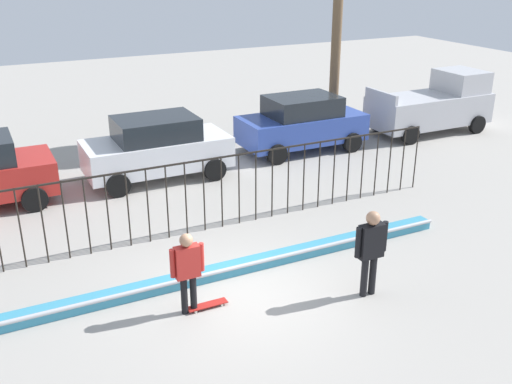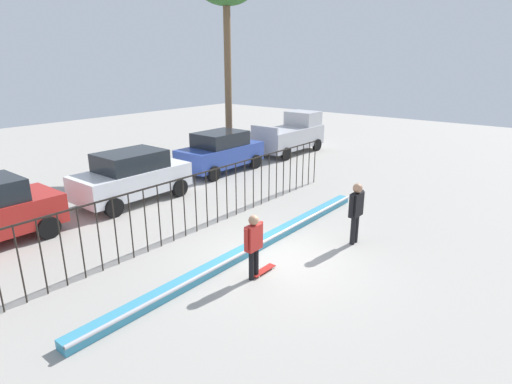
{
  "view_description": "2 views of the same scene",
  "coord_description": "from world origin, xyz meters",
  "px_view_note": "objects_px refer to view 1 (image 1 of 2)",
  "views": [
    {
      "loc": [
        -4.26,
        -9.32,
        6.38
      ],
      "look_at": [
        1.16,
        1.68,
        1.41
      ],
      "focal_mm": 41.52,
      "sensor_mm": 36.0,
      "label": 1
    },
    {
      "loc": [
        -8.15,
        -5.83,
        5.12
      ],
      "look_at": [
        0.91,
        1.47,
        1.4
      ],
      "focal_mm": 28.99,
      "sensor_mm": 36.0,
      "label": 2
    }
  ],
  "objects_px": {
    "parked_car_white": "(157,147)",
    "pickup_truck": "(434,105)",
    "skateboarder": "(187,266)",
    "skateboard": "(207,305)",
    "camera_operator": "(371,246)",
    "parked_car_blue": "(302,123)"
  },
  "relations": [
    {
      "from": "skateboard",
      "to": "parked_car_blue",
      "type": "distance_m",
      "value": 10.24
    },
    {
      "from": "skateboarder",
      "to": "pickup_truck",
      "type": "xyz_separation_m",
      "value": [
        12.66,
        7.54,
        0.05
      ]
    },
    {
      "from": "camera_operator",
      "to": "skateboarder",
      "type": "bearing_deg",
      "value": -1.34
    },
    {
      "from": "skateboarder",
      "to": "camera_operator",
      "type": "distance_m",
      "value": 3.57
    },
    {
      "from": "camera_operator",
      "to": "parked_car_blue",
      "type": "height_order",
      "value": "parked_car_blue"
    },
    {
      "from": "skateboarder",
      "to": "camera_operator",
      "type": "xyz_separation_m",
      "value": [
        3.42,
        -0.99,
        0.1
      ]
    },
    {
      "from": "camera_operator",
      "to": "pickup_truck",
      "type": "height_order",
      "value": "pickup_truck"
    },
    {
      "from": "skateboard",
      "to": "parked_car_blue",
      "type": "xyz_separation_m",
      "value": [
        6.62,
        7.75,
        0.91
      ]
    },
    {
      "from": "parked_car_white",
      "to": "parked_car_blue",
      "type": "height_order",
      "value": "same"
    },
    {
      "from": "parked_car_white",
      "to": "parked_car_blue",
      "type": "xyz_separation_m",
      "value": [
        5.29,
        0.45,
        0.0
      ]
    },
    {
      "from": "parked_car_white",
      "to": "pickup_truck",
      "type": "xyz_separation_m",
      "value": [
        10.96,
        0.26,
        0.06
      ]
    },
    {
      "from": "skateboarder",
      "to": "parked_car_blue",
      "type": "relative_size",
      "value": 0.38
    },
    {
      "from": "parked_car_blue",
      "to": "pickup_truck",
      "type": "xyz_separation_m",
      "value": [
        5.67,
        -0.19,
        0.06
      ]
    },
    {
      "from": "parked_car_white",
      "to": "skateboard",
      "type": "bearing_deg",
      "value": -98.33
    },
    {
      "from": "camera_operator",
      "to": "parked_car_white",
      "type": "distance_m",
      "value": 8.45
    },
    {
      "from": "parked_car_white",
      "to": "parked_car_blue",
      "type": "relative_size",
      "value": 1.0
    },
    {
      "from": "parked_car_white",
      "to": "pickup_truck",
      "type": "bearing_deg",
      "value": 3.39
    },
    {
      "from": "camera_operator",
      "to": "parked_car_blue",
      "type": "relative_size",
      "value": 0.42
    },
    {
      "from": "skateboarder",
      "to": "camera_operator",
      "type": "bearing_deg",
      "value": -48.63
    },
    {
      "from": "skateboarder",
      "to": "pickup_truck",
      "type": "relative_size",
      "value": 0.35
    },
    {
      "from": "skateboarder",
      "to": "camera_operator",
      "type": "relative_size",
      "value": 0.91
    },
    {
      "from": "parked_car_white",
      "to": "parked_car_blue",
      "type": "bearing_deg",
      "value": 6.92
    }
  ]
}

